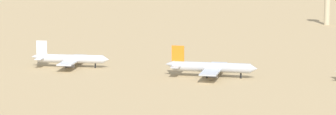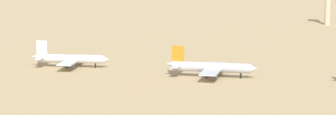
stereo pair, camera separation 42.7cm
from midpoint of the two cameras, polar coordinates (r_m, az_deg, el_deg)
ground at (r=268.97m, az=2.52°, el=-1.84°), size 4000.00×4000.00×0.00m
parked_jet_white_3 at (r=301.46m, az=-7.16°, el=-0.09°), size 30.41×25.90×10.07m
parked_jet_orange_4 at (r=278.99m, az=3.04°, el=-0.71°), size 33.16×27.99×10.95m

